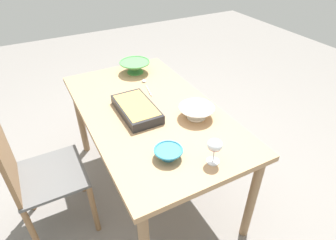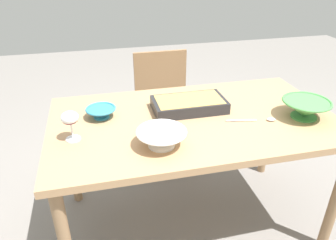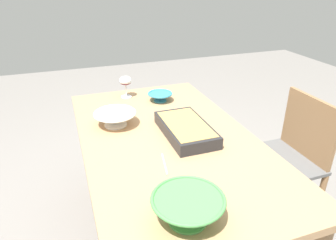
{
  "view_description": "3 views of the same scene",
  "coord_description": "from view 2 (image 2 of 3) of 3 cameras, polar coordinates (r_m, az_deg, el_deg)",
  "views": [
    {
      "loc": [
        1.46,
        -0.64,
        1.77
      ],
      "look_at": [
        0.24,
        0.01,
        0.79
      ],
      "focal_mm": 30.34,
      "sensor_mm": 36.0,
      "label": 1
    },
    {
      "loc": [
        0.47,
        1.4,
        1.52
      ],
      "look_at": [
        0.16,
        0.07,
        0.78
      ],
      "focal_mm": 34.18,
      "sensor_mm": 36.0,
      "label": 2
    },
    {
      "loc": [
        -1.28,
        0.45,
        1.49
      ],
      "look_at": [
        0.14,
        -0.05,
        0.76
      ],
      "focal_mm": 32.99,
      "sensor_mm": 36.0,
      "label": 3
    }
  ],
  "objects": [
    {
      "name": "casserole_dish",
      "position": [
        1.74,
        3.7,
        2.87
      ],
      "size": [
        0.39,
        0.21,
        0.06
      ],
      "color": "#262628",
      "rests_on": "dining_table"
    },
    {
      "name": "chair",
      "position": [
        2.47,
        -0.76,
        3.28
      ],
      "size": [
        0.43,
        0.41,
        0.83
      ],
      "color": "#595959",
      "rests_on": "ground_plane"
    },
    {
      "name": "serving_bowl",
      "position": [
        1.69,
        -11.85,
        1.44
      ],
      "size": [
        0.16,
        0.16,
        0.06
      ],
      "color": "teal",
      "rests_on": "dining_table"
    },
    {
      "name": "dining_table",
      "position": [
        1.72,
        4.56,
        -1.86
      ],
      "size": [
        1.49,
        0.84,
        0.74
      ],
      "color": "tan",
      "rests_on": "ground_plane"
    },
    {
      "name": "small_bowl",
      "position": [
        1.42,
        -1.17,
        -3.08
      ],
      "size": [
        0.23,
        0.23,
        0.08
      ],
      "color": "white",
      "rests_on": "dining_table"
    },
    {
      "name": "serving_spoon",
      "position": [
        1.7,
        16.21,
        0.06
      ],
      "size": [
        0.25,
        0.07,
        0.01
      ],
      "color": "silver",
      "rests_on": "dining_table"
    },
    {
      "name": "mixing_bowl",
      "position": [
        1.8,
        23.3,
        1.98
      ],
      "size": [
        0.25,
        0.25,
        0.1
      ],
      "color": "#4C994C",
      "rests_on": "dining_table"
    },
    {
      "name": "ground_plane",
      "position": [
        2.13,
        3.85,
        -17.34
      ],
      "size": [
        8.0,
        8.0,
        0.0
      ],
      "primitive_type": "plane",
      "color": "gray"
    },
    {
      "name": "wine_glass",
      "position": [
        1.5,
        -17.07,
        0.09
      ],
      "size": [
        0.08,
        0.08,
        0.14
      ],
      "color": "white",
      "rests_on": "dining_table"
    }
  ]
}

